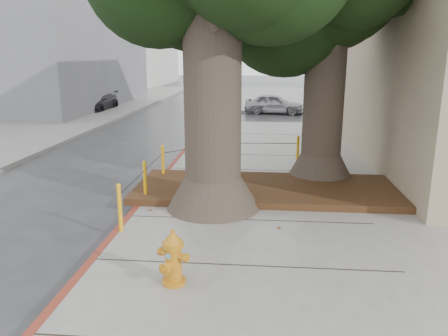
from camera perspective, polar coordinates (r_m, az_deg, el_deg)
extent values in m
plane|color=#28282B|center=(7.25, -1.47, -13.48)|extent=(140.00, 140.00, 0.00)
cube|color=slate|center=(36.88, 13.50, 8.97)|extent=(16.00, 20.00, 0.15)
cube|color=maroon|center=(9.85, -11.45, -5.52)|extent=(0.14, 26.00, 0.16)
cube|color=black|center=(10.74, 5.72, -2.74)|extent=(6.40, 2.60, 0.16)
cube|color=slate|center=(32.54, -25.08, 17.82)|extent=(12.00, 16.00, 12.00)
cube|color=silver|center=(54.49, -14.62, 18.41)|extent=(12.00, 18.00, 15.00)
cone|color=#4C3F33|center=(9.57, -1.41, -3.14)|extent=(2.04, 2.04, 0.70)
cylinder|color=#4C3F33|center=(9.16, -1.49, 9.05)|extent=(1.20, 1.20, 4.22)
cone|color=#4C3F33|center=(12.01, 12.40, 0.20)|extent=(1.77, 1.77, 0.70)
cylinder|color=#4C3F33|center=(11.71, 12.89, 8.86)|extent=(1.04, 1.04, 3.84)
cylinder|color=#F5AA0D|center=(8.49, -13.44, -5.18)|extent=(0.08, 0.08, 0.90)
sphere|color=#F5AA0D|center=(8.35, -13.62, -2.27)|extent=(0.09, 0.09, 0.09)
cylinder|color=#F5AA0D|center=(10.12, -10.26, -1.79)|extent=(0.08, 0.08, 0.90)
sphere|color=#F5AA0D|center=(10.01, -10.37, 0.68)|extent=(0.09, 0.09, 0.09)
cylinder|color=#F5AA0D|center=(11.80, -7.98, 0.65)|extent=(0.08, 0.08, 0.90)
sphere|color=#F5AA0D|center=(11.71, -8.06, 2.79)|extent=(0.09, 0.09, 0.09)
cylinder|color=#F5AA0D|center=(13.01, -0.04, 2.09)|extent=(0.08, 0.08, 0.90)
sphere|color=#F5AA0D|center=(12.92, -0.04, 4.04)|extent=(0.09, 0.09, 0.09)
cylinder|color=#F5AA0D|center=(13.20, 9.60, 2.06)|extent=(0.08, 0.08, 0.90)
sphere|color=#F5AA0D|center=(13.11, 9.68, 3.98)|extent=(0.09, 0.09, 0.09)
cylinder|color=black|center=(9.22, -11.79, -1.74)|extent=(0.02, 1.80, 0.02)
cylinder|color=black|center=(10.89, -9.09, 0.90)|extent=(0.02, 1.80, 0.02)
cylinder|color=black|center=(12.32, -3.84, 2.63)|extent=(1.51, 1.51, 0.02)
cylinder|color=black|center=(13.00, 4.84, 3.25)|extent=(2.20, 0.22, 0.02)
cylinder|color=orange|center=(6.67, -6.54, -14.48)|extent=(0.46, 0.46, 0.07)
cylinder|color=orange|center=(6.53, -6.62, -12.20)|extent=(0.32, 0.32, 0.55)
cylinder|color=orange|center=(6.40, -6.70, -9.92)|extent=(0.42, 0.42, 0.08)
cone|color=orange|center=(6.36, -6.72, -9.07)|extent=(0.39, 0.39, 0.15)
cylinder|color=orange|center=(6.32, -6.75, -8.25)|extent=(0.08, 0.08, 0.05)
cylinder|color=orange|center=(6.55, -7.69, -10.87)|extent=(0.18, 0.15, 0.10)
cylinder|color=orange|center=(6.39, -5.59, -11.45)|extent=(0.18, 0.15, 0.10)
cylinder|color=orange|center=(6.43, -7.31, -12.65)|extent=(0.19, 0.20, 0.14)
cube|color=#5999D8|center=(6.37, -7.31, -11.39)|extent=(0.07, 0.03, 0.08)
imported|color=#9A999E|center=(26.45, 6.57, 8.34)|extent=(3.63, 1.86, 1.18)
imported|color=maroon|center=(25.92, 23.46, 7.05)|extent=(3.50, 1.54, 1.12)
imported|color=black|center=(28.44, -16.28, 8.28)|extent=(1.76, 4.10, 1.18)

